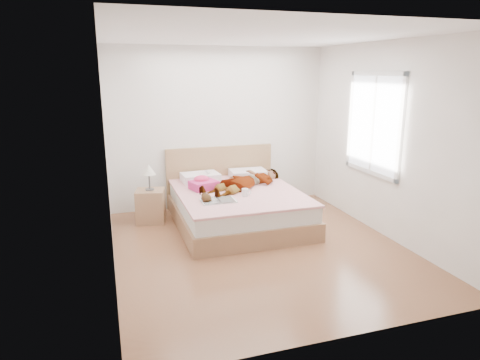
% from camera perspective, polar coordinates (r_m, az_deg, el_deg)
% --- Properties ---
extents(ground, '(4.00, 4.00, 0.00)m').
position_cam_1_polar(ground, '(5.57, 2.69, -9.07)').
color(ground, '#542E1A').
rests_on(ground, ground).
extents(woman, '(1.68, 1.36, 0.22)m').
position_cam_1_polar(woman, '(6.51, 0.76, 0.17)').
color(woman, white).
rests_on(woman, bed).
extents(hair, '(0.40, 0.49, 0.07)m').
position_cam_1_polar(hair, '(6.80, -5.01, 0.08)').
color(hair, black).
rests_on(hair, bed).
extents(phone, '(0.08, 0.09, 0.05)m').
position_cam_1_polar(phone, '(6.73, -4.36, 1.09)').
color(phone, silver).
rests_on(phone, bed).
extents(room_shell, '(4.00, 4.00, 4.00)m').
position_cam_1_polar(room_shell, '(6.26, 17.41, 7.15)').
color(room_shell, white).
rests_on(room_shell, ground).
extents(bed, '(1.80, 2.08, 1.00)m').
position_cam_1_polar(bed, '(6.40, -0.50, -3.29)').
color(bed, brown).
rests_on(bed, ground).
extents(towel, '(0.45, 0.40, 0.20)m').
position_cam_1_polar(towel, '(6.36, -4.92, -0.48)').
color(towel, '#D23988').
rests_on(towel, bed).
extents(magazine, '(0.48, 0.32, 0.03)m').
position_cam_1_polar(magazine, '(5.77, -2.92, -2.74)').
color(magazine, white).
rests_on(magazine, bed).
extents(coffee_mug, '(0.14, 0.12, 0.11)m').
position_cam_1_polar(coffee_mug, '(5.99, 0.71, -1.65)').
color(coffee_mug, silver).
rests_on(coffee_mug, bed).
extents(plush_toy, '(0.14, 0.21, 0.11)m').
position_cam_1_polar(plush_toy, '(5.74, -4.55, -2.35)').
color(plush_toy, '#311D0D').
rests_on(plush_toy, bed).
extents(nightstand, '(0.48, 0.45, 0.88)m').
position_cam_1_polar(nightstand, '(6.53, -11.84, -3.07)').
color(nightstand, brown).
rests_on(nightstand, ground).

